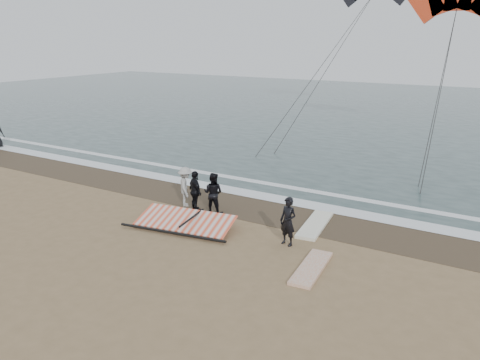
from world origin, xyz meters
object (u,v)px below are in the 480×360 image
at_px(man_main, 288,221).
at_px(board_white, 311,268).
at_px(sail_rig, 186,221).
at_px(board_cream, 315,225).

height_order(man_main, board_white, man_main).
xyz_separation_m(man_main, board_white, (1.35, -1.20, -0.77)).
relative_size(man_main, sail_rig, 0.40).
xyz_separation_m(man_main, board_cream, (0.20, 1.93, -0.77)).
bearing_deg(sail_rig, man_main, 6.72).
distance_m(board_white, board_cream, 3.34).
height_order(board_white, board_cream, board_cream).
distance_m(man_main, board_cream, 2.09).
height_order(man_main, sail_rig, man_main).
bearing_deg(man_main, sail_rig, -160.37).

